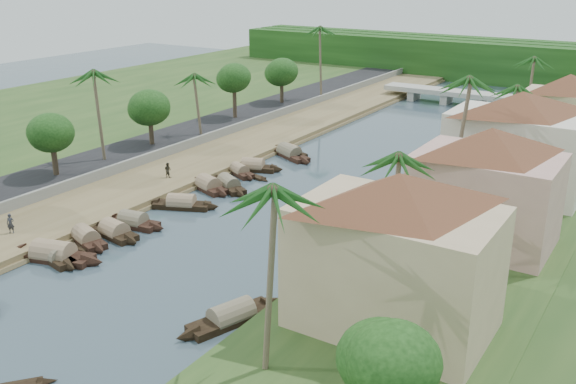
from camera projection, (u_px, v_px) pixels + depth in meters
The scene contains 45 objects.
ground at pixel (186, 260), 52.64m from camera, with size 220.00×220.00×0.00m, color #374853.
left_bank at pixel (194, 164), 76.46m from camera, with size 10.00×180.00×0.80m, color brown.
right_bank at pixel (488, 222), 58.79m from camera, with size 16.00×180.00×1.20m, color #25431A.
road at pixel (142, 151), 80.64m from camera, with size 8.00×180.00×1.40m, color black.
retaining_wall at pixel (167, 151), 78.25m from camera, with size 0.40×180.00×1.10m, color slate.
far_left_fill at pixel (10, 125), 93.98m from camera, with size 45.00×220.00×1.35m, color #25431A.
treeline at pixel (508, 62), 130.86m from camera, with size 120.00×14.00×8.00m.
bridge at pixel (464, 95), 109.34m from camera, with size 28.00×4.00×2.40m.
building_near at pixel (395, 251), 39.34m from camera, with size 14.85×14.85×10.20m.
building_mid at pixel (486, 185), 51.65m from camera, with size 14.11×14.11×9.70m.
building_far at pixel (517, 142), 63.21m from camera, with size 15.59×15.59×10.20m.
building_distant at pixel (565, 111), 78.79m from camera, with size 12.62×12.62×9.20m.
sampan_2 at pixel (53, 255), 52.66m from camera, with size 9.66×4.41×2.46m.
sampan_3 at pixel (54, 256), 52.49m from camera, with size 6.94×2.70×1.88m.
sampan_4 at pixel (86, 238), 55.86m from camera, with size 7.29×3.67×2.06m.
sampan_5 at pixel (114, 232), 57.14m from camera, with size 7.05×2.78×2.20m.
sampan_6 at pixel (133, 222), 59.33m from camera, with size 7.15×2.58×2.11m.
sampan_7 at pixel (182, 204), 63.76m from camera, with size 7.82×4.63×2.10m.
sampan_8 at pixel (209, 186), 68.91m from camera, with size 7.56×4.11×2.28m.
sampan_9 at pixel (229, 185), 69.36m from camera, with size 7.73×5.26×2.05m.
sampan_10 at pixel (239, 171), 73.76m from camera, with size 6.36×3.91×1.82m.
sampan_11 at pixel (253, 167), 75.35m from camera, with size 7.63×4.13×2.17m.
sampan_12 at pixel (289, 153), 80.66m from camera, with size 9.30×5.70×2.25m.
sampan_13 at pixel (292, 152), 81.37m from camera, with size 6.76×3.70×1.89m.
sampan_14 at pixel (232, 317), 43.47m from camera, with size 4.42×8.87×2.15m.
sampan_15 at pixel (351, 239), 55.75m from camera, with size 1.77×7.33×1.99m.
sampan_16 at pixel (394, 202), 64.32m from camera, with size 4.23×9.06×2.19m.
canoe_1 at pixel (75, 247), 54.85m from camera, with size 4.58×0.74×0.74m.
canoe_2 at pixel (251, 175), 73.33m from camera, with size 5.99×2.22×0.87m.
palm_0 at pixel (265, 193), 32.96m from camera, with size 3.20×3.20×12.54m.
palm_1 at pixel (395, 158), 44.68m from camera, with size 3.20×3.20×10.77m.
palm_2 at pixel (463, 81), 57.87m from camera, with size 3.20×3.20×13.61m.
palm_3 at pixel (513, 88), 70.40m from camera, with size 3.20×3.20×10.59m.
palm_5 at pixel (95, 74), 71.55m from camera, with size 3.20×3.20×11.71m.
palm_6 at pixel (197, 77), 83.28m from camera, with size 3.20×3.20×9.38m.
palm_7 at pixel (534, 60), 85.99m from camera, with size 3.20×3.20×11.34m.
palm_8 at pixel (322, 30), 105.26m from camera, with size 3.20×3.20×13.15m.
tree_2 at pixel (51, 134), 67.98m from camera, with size 4.84×4.84×6.62m.
tree_3 at pixel (149, 108), 79.72m from camera, with size 5.18×5.18×6.77m.
tree_4 at pixel (234, 79), 93.30m from camera, with size 4.82×4.82×7.81m.
tree_5 at pixel (282, 73), 103.80m from camera, with size 5.14×5.14×7.05m.
tree_6 at pixel (574, 147), 62.10m from camera, with size 4.30×4.30×6.92m.
tree_7 at pixel (389, 361), 29.71m from camera, with size 4.45×4.45×6.35m.
person_near at pixel (10, 224), 55.68m from camera, with size 0.65×0.43×1.78m, color #2A2C33.
person_far at pixel (168, 170), 70.27m from camera, with size 0.80×0.63×1.65m, color #2F2B21.
Camera 1 is at (32.56, -35.79, 23.06)m, focal length 40.00 mm.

